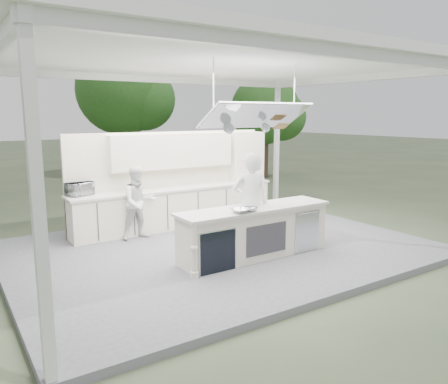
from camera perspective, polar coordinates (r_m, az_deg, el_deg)
ground at (r=9.01m, az=-0.54°, el=-7.78°), size 90.00×90.00×0.00m
stage_deck at (r=9.00m, az=-0.54°, el=-7.42°), size 8.00×6.00×0.12m
tent at (r=8.62m, az=-0.52°, el=16.37°), size 8.20×6.20×3.86m
demo_island at (r=8.23m, az=3.95°, el=-5.23°), size 3.10×0.79×0.95m
back_counter at (r=10.46m, az=-6.20°, el=-1.95°), size 5.08×0.72×0.95m
back_wall_unit at (r=10.69m, az=-4.70°, el=3.65°), size 5.05×0.48×2.25m
tree_cluster at (r=17.58m, az=-18.90°, el=11.24°), size 19.55×9.40×5.85m
head_chef at (r=8.31m, az=3.48°, el=-1.52°), size 0.83×0.70×1.95m
sous_chef at (r=9.51m, az=-11.05°, el=-1.36°), size 0.78×0.62×1.58m
toaster_oven at (r=9.74m, az=-18.35°, el=0.39°), size 0.62×0.54×0.29m
bowl_large at (r=7.64m, az=2.16°, el=-2.46°), size 0.37×0.37×0.08m
bowl_small at (r=7.77m, az=3.58°, el=-2.24°), size 0.29×0.29×0.08m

